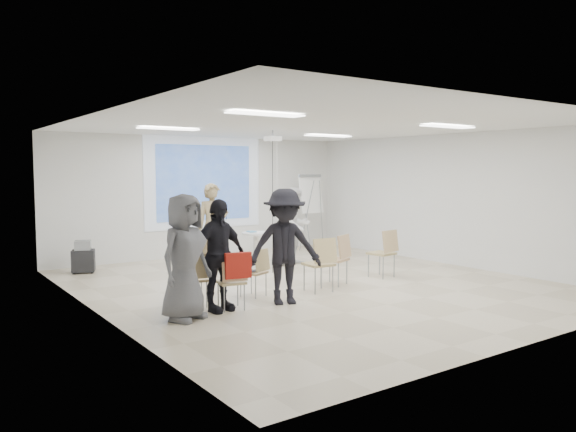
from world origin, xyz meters
TOP-DOWN VIEW (x-y plane):
  - floor at (0.00, 0.00)m, footprint 8.00×9.00m
  - ceiling at (0.00, 0.00)m, footprint 8.00×9.00m
  - wall_back at (0.00, 4.55)m, footprint 8.00×0.10m
  - wall_left at (-4.05, 0.00)m, footprint 0.10×9.00m
  - wall_right at (4.05, 0.00)m, footprint 0.10×9.00m
  - projection_halo at (0.00, 4.49)m, footprint 3.20×0.01m
  - projection_image at (0.00, 4.47)m, footprint 2.60×0.01m
  - pedestal_table at (0.17, 2.29)m, footprint 0.71×0.71m
  - player_left at (-0.86, 2.38)m, footprint 0.91×0.75m
  - player_right at (1.07, 2.01)m, footprint 1.09×0.94m
  - controller_left at (-0.68, 2.63)m, footprint 0.07×0.12m
  - controller_right at (0.89, 2.26)m, footprint 0.07×0.13m
  - chair_far_left at (-2.62, -0.38)m, footprint 0.48×0.51m
  - chair_left_mid at (-2.22, -0.88)m, footprint 0.48×0.50m
  - chair_left_inner at (-1.43, -0.31)m, footprint 0.52×0.53m
  - chair_center at (-0.30, -0.65)m, footprint 0.50×0.53m
  - chair_right_inner at (0.35, -0.35)m, footprint 0.61×0.62m
  - chair_right_far at (1.60, -0.32)m, footprint 0.52×0.55m
  - red_jacket at (-2.21, -1.03)m, footprint 0.42×0.17m
  - laptop at (-1.46, -0.22)m, footprint 0.36×0.32m
  - audience_left at (-2.43, -0.79)m, footprint 1.26×0.89m
  - audience_mid at (-1.32, -0.98)m, footprint 1.54×1.16m
  - audience_outer at (-3.05, -0.96)m, footprint 1.18×1.01m
  - flipchart_easel at (2.76, 3.66)m, footprint 0.89×0.67m
  - av_cart at (-3.23, 3.74)m, footprint 0.56×0.50m
  - ceiling_projector at (0.10, 1.49)m, footprint 0.30×0.25m
  - fluor_panel_nw at (-2.00, 2.00)m, footprint 1.20×0.30m
  - fluor_panel_ne at (2.00, 2.00)m, footprint 1.20×0.30m
  - fluor_panel_sw at (-2.00, -1.50)m, footprint 1.20×0.30m
  - fluor_panel_se at (2.00, -1.50)m, footprint 1.20×0.30m

SIDE VIEW (x-z plane):
  - floor at x=0.00m, z-range -0.10..0.00m
  - av_cart at x=-3.23m, z-range -0.03..0.66m
  - laptop at x=-1.46m, z-range 0.43..0.45m
  - pedestal_table at x=0.17m, z-range 0.04..0.85m
  - chair_left_inner at x=-1.43m, z-range 0.08..0.90m
  - chair_left_mid at x=-2.22m, z-range 0.08..0.93m
  - chair_far_left at x=-2.62m, z-range 0.08..0.94m
  - chair_right_inner at x=0.35m, z-range 0.09..1.05m
  - chair_right_far at x=1.60m, z-range 0.09..1.06m
  - chair_center at x=-0.30m, z-range 0.09..1.07m
  - red_jacket at x=-2.21m, z-range 0.52..0.92m
  - player_right at x=1.07m, z-range 0.00..1.96m
  - audience_left at x=-2.43m, z-range 0.00..1.98m
  - audience_outer at x=-3.05m, z-range 0.00..2.05m
  - audience_mid at x=-1.32m, z-range 0.00..2.12m
  - player_left at x=-0.86m, z-range 0.00..2.14m
  - controller_right at x=0.89m, z-range 1.30..1.35m
  - controller_left at x=-0.68m, z-range 1.39..1.43m
  - wall_back at x=0.00m, z-range 0.00..3.00m
  - wall_left at x=-4.05m, z-range 0.00..3.00m
  - wall_right at x=4.05m, z-range 0.00..3.00m
  - flipchart_easel at x=2.76m, z-range 0.49..2.53m
  - projection_halo at x=0.00m, z-range 0.70..3.00m
  - projection_image at x=0.00m, z-range 0.90..2.80m
  - ceiling_projector at x=0.10m, z-range 1.19..4.19m
  - fluor_panel_nw at x=-2.00m, z-range 2.96..2.98m
  - fluor_panel_ne at x=2.00m, z-range 2.96..2.98m
  - fluor_panel_sw at x=-2.00m, z-range 2.96..2.98m
  - fluor_panel_se at x=2.00m, z-range 2.96..2.98m
  - ceiling at x=0.00m, z-range 3.00..3.10m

